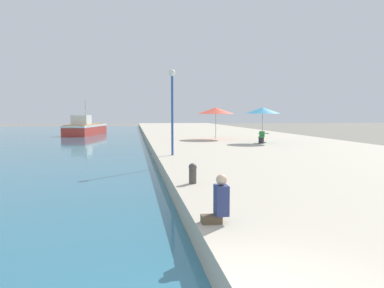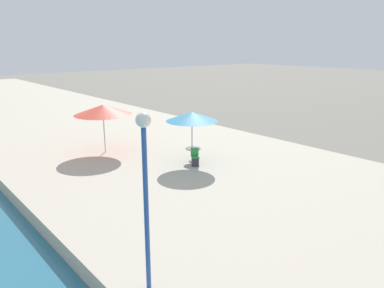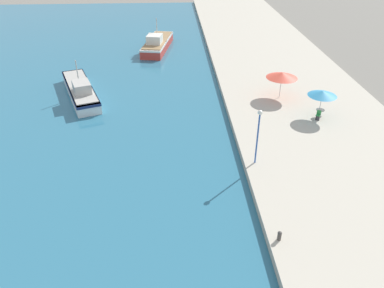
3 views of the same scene
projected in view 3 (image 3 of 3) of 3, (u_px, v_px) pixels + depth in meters
quay_promenade at (277, 70)px, 47.84m from camera, size 16.00×90.00×0.63m
fishing_boat_near at (80, 90)px, 41.01m from camera, size 6.10×11.03×4.10m
fishing_boat_mid at (157, 44)px, 55.44m from camera, size 4.79×10.65×4.59m
cafe_umbrella_pink at (323, 93)px, 34.74m from camera, size 2.69×2.69×2.69m
cafe_umbrella_white at (282, 75)px, 38.63m from camera, size 3.24×3.24×2.76m
cafe_table at (320, 112)px, 35.80m from camera, size 0.80×0.80×0.74m
cafe_chair_left at (318, 117)px, 35.37m from camera, size 0.57×0.58×0.91m
mooring_bollard at (279, 235)px, 22.24m from camera, size 0.26×0.26×0.65m
lamppost at (258, 128)px, 27.79m from camera, size 0.36×0.36×4.56m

